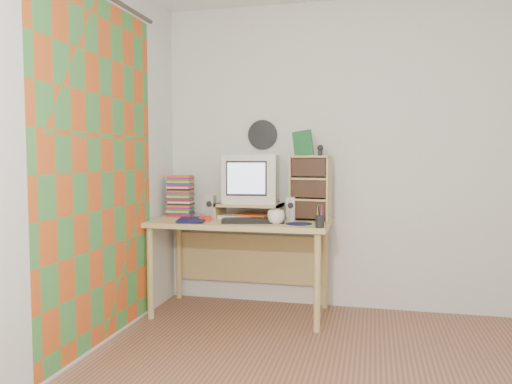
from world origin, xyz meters
The scene contains 20 objects.
back_wall centered at (0.00, 1.75, 1.25)m, with size 3.50×3.50×0.00m, color silver.
left_wall centered at (-1.75, 0.00, 1.25)m, with size 3.50×3.50×0.00m, color silver.
curtain centered at (-1.71, 0.48, 1.15)m, with size 2.20×2.20×0.00m, color #C5511B.
wall_disc centered at (-0.93, 1.73, 1.43)m, with size 0.25×0.25×0.02m, color black.
desk centered at (-1.03, 1.44, 0.62)m, with size 1.40×0.70×0.75m.
monitor_riser centered at (-0.98, 1.48, 0.84)m, with size 0.52×0.30×0.12m.
crt_monitor centered at (-0.98, 1.53, 1.07)m, with size 0.41×0.41×0.39m, color beige.
speaker_left centered at (-1.28, 1.40, 0.84)m, with size 0.07×0.07×0.19m, color silver.
speaker_right centered at (-0.63, 1.44, 0.84)m, with size 0.07×0.07×0.18m, color silver.
keyboard centered at (-0.89, 1.22, 0.77)m, with size 0.46×0.15×0.03m, color black.
dvd_stack centered at (-1.59, 1.53, 0.89)m, with size 0.20×0.14×0.28m, color brown, non-canonical shape.
cd_rack centered at (-0.49, 1.48, 1.00)m, with size 0.30×0.16×0.50m, color tan.
mug centered at (-0.71, 1.21, 0.80)m, with size 0.13×0.13×0.10m, color silver.
diary centered at (-1.47, 1.17, 0.78)m, with size 0.25×0.19×0.05m, color #0F0F39.
mousepad centered at (-0.54, 1.23, 0.75)m, with size 0.20×0.20×0.00m, color black.
pen_cup centered at (-0.38, 1.07, 0.81)m, with size 0.06×0.06×0.12m, color black, non-canonical shape.
papers centered at (-1.01, 1.46, 0.77)m, with size 0.32×0.24×0.04m, color silver, non-canonical shape.
red_box centered at (-1.27, 1.21, 0.77)m, with size 0.09×0.05×0.04m, color red.
game_box centered at (-0.55, 1.48, 1.35)m, with size 0.15×0.03×0.19m, color #1A5D2C.
webcam centered at (-0.41, 1.45, 1.30)m, with size 0.05×0.05×0.08m, color black, non-canonical shape.
Camera 1 is at (-0.01, -2.39, 1.24)m, focal length 35.00 mm.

